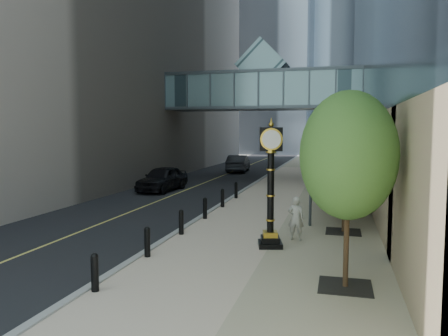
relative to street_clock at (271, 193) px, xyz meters
The scene contains 13 objects.
ground 6.85m from the street_clock, 99.12° to the right, with size 320.00×320.00×0.00m, color gray.
road 34.54m from the street_clock, 103.48° to the left, with size 8.00×180.00×0.02m, color black.
sidewalk 33.59m from the street_clock, 90.06° to the left, with size 8.00×180.00×0.06m, color #C1AB94.
curb 33.83m from the street_clock, 96.87° to the left, with size 0.25×180.00×0.07m, color gray.
distant_tower_c 117.77m from the street_clock, 93.55° to the left, with size 22.00×22.00×65.00m, color #8B9AAF.
skywalk 22.64m from the street_clock, 100.62° to the left, with size 17.00×4.20×5.80m.
entrance_canopy 8.22m from the street_clock, 72.05° to the left, with size 3.00×8.00×4.38m.
bollard_row 4.75m from the street_clock, 145.87° to the left, with size 0.20×16.20×0.90m.
street_trees 9.06m from the street_clock, 73.30° to the left, with size 2.72×28.39×5.60m.
street_clock is the anchor object (origin of this frame).
pedestrian 1.81m from the street_clock, 56.55° to the left, with size 0.61×0.40×1.67m, color #BCB9AC.
car_near 15.91m from the street_clock, 126.76° to the left, with size 2.02×5.01×1.71m, color black.
car_far 28.27m from the street_clock, 105.26° to the left, with size 1.79×5.14×1.69m, color black.
Camera 1 is at (3.36, -8.80, 4.25)m, focal length 35.00 mm.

